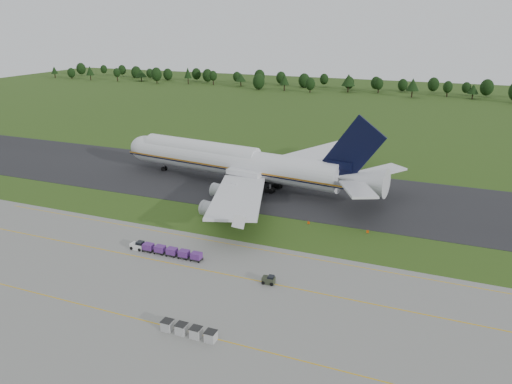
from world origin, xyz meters
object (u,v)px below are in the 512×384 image
at_px(uld_row, 189,331).
at_px(edge_markers, 281,219).
at_px(baggage_train, 165,250).
at_px(utility_cart, 269,280).
at_px(aircraft, 237,162).

distance_m(uld_row, edge_markers, 47.26).
bearing_deg(baggage_train, edge_markers, 59.40).
xyz_separation_m(baggage_train, uld_row, (17.60, -21.56, -0.07)).
distance_m(baggage_train, edge_markers, 29.79).
bearing_deg(edge_markers, utility_cart, -74.69).
bearing_deg(aircraft, edge_markers, -45.29).
bearing_deg(uld_row, baggage_train, 129.22).
bearing_deg(utility_cart, aircraft, 119.73).
bearing_deg(baggage_train, uld_row, -50.78).
distance_m(baggage_train, uld_row, 27.83).
relative_size(aircraft, edge_markers, 2.01).
height_order(utility_cart, uld_row, uld_row).
bearing_deg(edge_markers, uld_row, -87.04).
height_order(baggage_train, utility_cart, baggage_train).
bearing_deg(edge_markers, baggage_train, -120.60).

